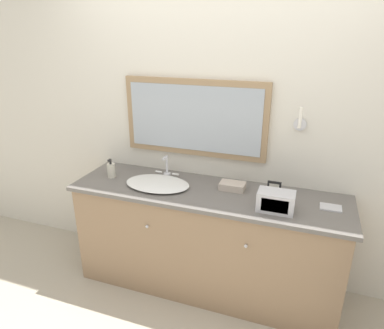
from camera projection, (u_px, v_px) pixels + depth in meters
The scene contains 9 objects.
ground_plane at pixel (194, 309), 2.61m from camera, with size 14.00×14.00×0.00m, color #B2A893.
wall_back at pixel (219, 126), 2.69m from camera, with size 8.00×0.18×2.55m.
vanity_counter at pixel (206, 240), 2.71m from camera, with size 2.08×0.59×0.86m.
sink_basin at pixel (158, 183), 2.65m from camera, with size 0.51×0.39×0.18m.
soap_bottle at pixel (111, 170), 2.78m from camera, with size 0.06×0.06×0.16m.
appliance_box at pixel (276, 201), 2.26m from camera, with size 0.24×0.14×0.14m.
picture_frame at pixel (274, 189), 2.46m from camera, with size 0.10×0.01×0.12m.
hand_towel_near_sink at pixel (232, 186), 2.58m from camera, with size 0.19×0.12×0.05m.
metal_tray at pixel (331, 207), 2.31m from camera, with size 0.14×0.10×0.01m.
Camera 1 is at (0.67, -1.91, 1.98)m, focal length 32.00 mm.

